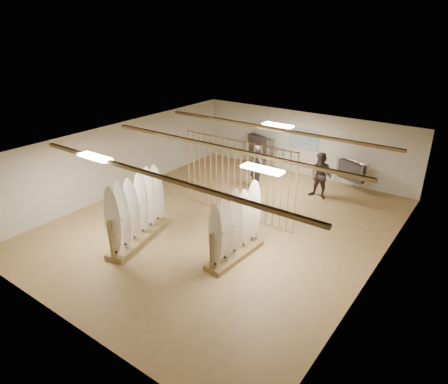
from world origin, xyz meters
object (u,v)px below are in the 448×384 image
Objects in this scene: clothing_rack_a at (260,147)px; shopper_a at (257,164)px; shopper_b at (321,173)px; rack_right at (235,236)px; rack_left at (138,219)px; clothing_rack_b at (351,171)px.

shopper_a is (1.01, -1.96, -0.06)m from clothing_rack_a.
clothing_rack_a is at bearing 160.60° from shopper_b.
clothing_rack_a is 3.85m from shopper_b.
shopper_a is at bearing 117.79° from rack_right.
shopper_b is (0.25, 5.45, 0.32)m from rack_right.
rack_left is 1.36× the size of shopper_b.
rack_left is at bearing -159.56° from rack_right.
clothing_rack_a is at bearing 79.13° from rack_left.
rack_left is 1.36× the size of shopper_a.
rack_left reaches higher than shopper_b.
shopper_b is at bearing 89.92° from rack_right.
shopper_a is (0.68, 5.89, 0.27)m from rack_left.
shopper_b reaches higher than clothing_rack_b.
rack_left is 3.15m from rack_right.
shopper_b is at bearing 0.52° from clothing_rack_a.
rack_left is at bearing -65.31° from clothing_rack_a.
rack_right is (3.00, 0.97, -0.04)m from rack_left.
clothing_rack_b is at bearing 21.35° from clothing_rack_a.
clothing_rack_a is (-3.33, 6.88, 0.37)m from rack_right.
rack_left is 5.94m from shopper_a.
shopper_a is 2.62m from shopper_b.
rack_right is 1.07× the size of shopper_b.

